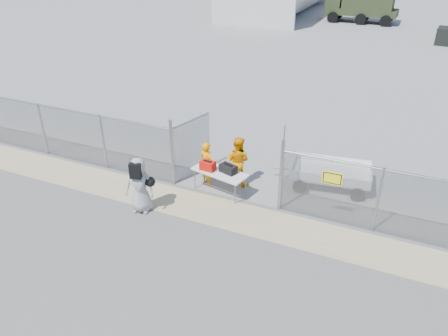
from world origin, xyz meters
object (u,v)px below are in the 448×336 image
at_px(security_worker_left, 207,164).
at_px(security_worker_right, 238,161).
at_px(folding_table, 220,182).
at_px(utility_trailer, 330,175).
at_px(visitor, 140,185).

height_order(security_worker_left, security_worker_right, security_worker_right).
distance_m(folding_table, utility_trailer, 3.99).
bearing_deg(security_worker_left, utility_trailer, -139.26).
relative_size(visitor, utility_trailer, 0.53).
bearing_deg(utility_trailer, security_worker_right, -166.91).
distance_m(security_worker_left, utility_trailer, 4.45).
height_order(security_worker_left, utility_trailer, security_worker_left).
distance_m(visitor, utility_trailer, 6.74).
distance_m(security_worker_left, security_worker_right, 1.11).
relative_size(security_worker_left, visitor, 0.87).
xyz_separation_m(folding_table, utility_trailer, (3.43, 2.03, 0.02)).
relative_size(security_worker_left, utility_trailer, 0.46).
xyz_separation_m(security_worker_left, utility_trailer, (4.10, 1.69, -0.39)).
xyz_separation_m(security_worker_left, visitor, (-1.22, -2.42, 0.13)).
bearing_deg(folding_table, visitor, -120.31).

